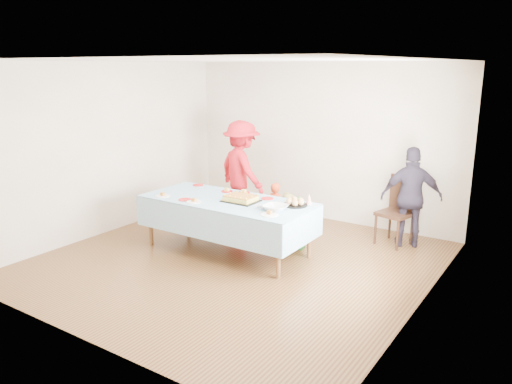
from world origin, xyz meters
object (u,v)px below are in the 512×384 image
party_table (227,203)px  dining_chair (398,207)px  adult_left (242,171)px  birthday_cake (241,199)px

party_table → dining_chair: size_ratio=2.42×
party_table → dining_chair: dining_chair is taller
party_table → adult_left: size_ratio=1.44×
party_table → birthday_cake: (0.23, 0.03, 0.10)m
birthday_cake → dining_chair: size_ratio=0.46×
dining_chair → adult_left: adult_left is taller
dining_chair → adult_left: bearing=-159.8°
party_table → adult_left: adult_left is taller
adult_left → dining_chair: bearing=-152.3°
dining_chair → adult_left: size_ratio=0.60×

